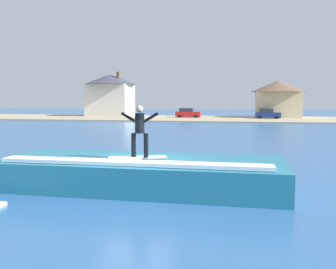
% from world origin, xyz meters
% --- Properties ---
extents(ground_plane, '(260.00, 260.00, 0.00)m').
position_xyz_m(ground_plane, '(0.00, 0.00, 0.00)').
color(ground_plane, '#2E5E98').
extents(wave_crest, '(10.19, 3.99, 1.16)m').
position_xyz_m(wave_crest, '(0.05, 0.69, 0.54)').
color(wave_crest, teal).
rests_on(wave_crest, ground_plane).
extents(surfboard, '(2.01, 1.07, 0.06)m').
position_xyz_m(surfboard, '(0.08, 0.05, 1.19)').
color(surfboard, white).
rests_on(surfboard, wave_crest).
extents(surfer, '(1.32, 0.32, 1.77)m').
position_xyz_m(surfer, '(0.19, -0.03, 2.21)').
color(surfer, black).
rests_on(surfer, surfboard).
extents(shoreline_bank, '(120.00, 20.53, 0.20)m').
position_xyz_m(shoreline_bank, '(0.00, 52.41, 0.10)').
color(shoreline_bank, tan).
rests_on(shoreline_bank, ground_plane).
extents(car_near_shore, '(4.43, 2.27, 1.86)m').
position_xyz_m(car_near_shore, '(-6.39, 54.26, 0.95)').
color(car_near_shore, red).
rests_on(car_near_shore, ground_plane).
extents(car_far_shore, '(4.13, 2.05, 1.86)m').
position_xyz_m(car_far_shore, '(7.41, 52.72, 0.94)').
color(car_far_shore, navy).
rests_on(car_far_shore, ground_plane).
extents(house_with_chimney, '(10.25, 10.25, 8.77)m').
position_xyz_m(house_with_chimney, '(-22.51, 57.96, 4.77)').
color(house_with_chimney, silver).
rests_on(house_with_chimney, ground_plane).
extents(house_gabled_white, '(9.65, 9.65, 6.80)m').
position_xyz_m(house_gabled_white, '(9.43, 57.63, 3.93)').
color(house_gabled_white, beige).
rests_on(house_gabled_white, ground_plane).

